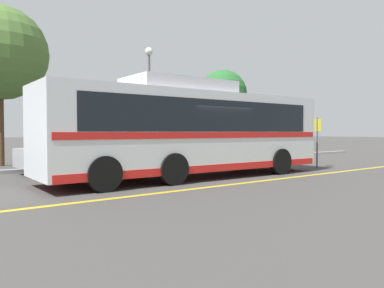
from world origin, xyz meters
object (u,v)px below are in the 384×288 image
Objects in this scene: parked_car_1 at (74,154)px; transit_bus at (192,129)px; tree_0 at (0,53)px; tree_3 at (223,94)px; bus_stop_sign at (317,136)px; street_lamp at (149,86)px.

transit_bus is at bearing 29.97° from parked_car_1.
tree_0 is (-1.73, 5.06, 4.69)m from parked_car_1.
tree_3 is (14.11, -0.37, -1.14)m from tree_0.
bus_stop_sign is 0.38× the size of tree_3.
bus_stop_sign is 10.39m from tree_3.
tree_0 is at bearing -130.36° from bus_stop_sign.
tree_0 is 14.16m from tree_3.
tree_3 is (2.88, 9.57, 2.84)m from bus_stop_sign.
transit_bus is at bearing -94.40° from bus_stop_sign.
street_lamp is at bearing -163.94° from tree_3.
parked_car_1 is at bearing -153.10° from street_lamp.
street_lamp is at bearing -148.40° from bus_stop_sign.
transit_bus reaches higher than bus_stop_sign.
bus_stop_sign is 0.30× the size of tree_0.
bus_stop_sign is 15.52m from tree_0.
street_lamp is at bearing 113.53° from parked_car_1.
bus_stop_sign is at bearing -59.57° from street_lamp.
parked_car_1 is 0.72× the size of tree_3.
parked_car_1 is at bearing -159.27° from tree_3.
transit_bus is 10.97m from tree_0.
transit_bus is at bearing -108.76° from street_lamp.
tree_3 is at bearing 164.42° from bus_stop_sign.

